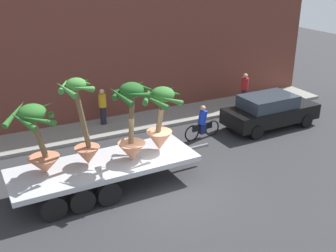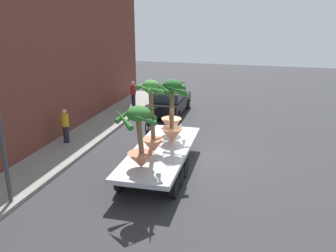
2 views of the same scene
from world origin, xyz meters
TOP-DOWN VIEW (x-y plane):
  - ground_plane at (0.00, 0.00)m, footprint 60.00×60.00m
  - sidewalk at (0.00, 6.10)m, footprint 24.00×2.20m
  - building_facade at (0.00, 7.80)m, footprint 24.00×1.20m
  - flatbed_trailer at (-2.22, 1.07)m, footprint 7.34×2.39m
  - potted_palm_rear at (0.21, 1.19)m, footprint 1.60×1.66m
  - potted_palm_middle at (-3.94, 1.27)m, footprint 1.69×1.63m
  - potted_palm_front at (-1.00, 0.86)m, footprint 1.47×1.49m
  - potted_palm_extra at (-2.53, 1.26)m, footprint 1.25×1.19m
  - cyclist at (3.24, 3.27)m, footprint 1.84×0.38m
  - parked_car at (6.68, 2.94)m, footprint 4.57×1.95m
  - pedestrian_near_gate at (7.27, 5.70)m, footprint 0.36×0.36m
  - pedestrian_far_left at (-0.24, 6.45)m, footprint 0.36×0.36m

SIDE VIEW (x-z plane):
  - ground_plane at x=0.00m, z-range 0.00..0.00m
  - sidewalk at x=0.00m, z-range 0.00..0.15m
  - cyclist at x=3.24m, z-range -0.10..1.44m
  - flatbed_trailer at x=-2.22m, z-range 0.28..1.26m
  - parked_car at x=6.68m, z-range 0.04..1.62m
  - pedestrian_near_gate at x=7.27m, z-range 0.19..1.90m
  - pedestrian_far_left at x=-0.24m, z-range 0.19..1.90m
  - potted_palm_rear at x=0.21m, z-range 1.00..3.31m
  - potted_palm_middle at x=-3.94m, z-range 1.02..3.36m
  - potted_palm_front at x=-1.00m, z-range 0.95..3.68m
  - potted_palm_extra at x=-2.53m, z-range 0.83..3.82m
  - building_facade at x=0.00m, z-range 0.00..8.96m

